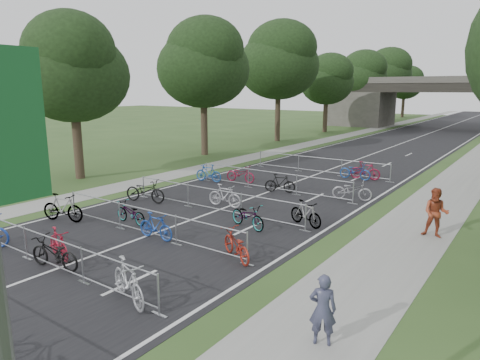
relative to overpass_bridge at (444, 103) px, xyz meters
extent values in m
cube|color=black|center=(0.00, -15.00, -3.53)|extent=(11.00, 140.00, 0.01)
cube|color=gray|center=(-7.50, -15.00, -3.53)|extent=(2.00, 140.00, 0.01)
cube|color=silver|center=(0.00, -15.00, -3.53)|extent=(0.12, 140.00, 0.00)
cube|color=#43423C|center=(-11.50, 0.00, -1.03)|extent=(8.00, 8.00, 5.00)
cube|color=black|center=(0.00, 0.00, 2.07)|extent=(30.00, 8.00, 1.20)
cube|color=#43423C|center=(0.00, -3.80, 3.07)|extent=(30.00, 0.40, 0.90)
cube|color=#43423C|center=(0.00, 3.80, 3.07)|extent=(30.00, 0.40, 0.90)
cube|color=#18552A|center=(8.72, -63.00, 1.67)|extent=(0.03, 0.65, 1.10)
cylinder|color=#33261C|center=(-11.50, -49.00, -1.43)|extent=(0.56, 0.56, 4.20)
ellipsoid|color=black|center=(-11.50, -49.00, 2.68)|extent=(6.72, 6.72, 5.51)
sphere|color=black|center=(-10.90, -49.50, 4.03)|extent=(5.38, 5.38, 5.38)
sphere|color=black|center=(-12.00, -48.50, 1.84)|extent=(4.37, 4.37, 4.37)
cylinder|color=#33261C|center=(-11.50, -37.00, -1.17)|extent=(0.56, 0.56, 4.72)
ellipsoid|color=black|center=(-11.50, -37.00, 3.46)|extent=(7.56, 7.56, 6.20)
sphere|color=black|center=(-10.90, -37.50, 4.97)|extent=(6.05, 6.05, 6.05)
sphere|color=black|center=(-12.00, -36.50, 2.51)|extent=(4.91, 4.91, 4.91)
cylinder|color=#33261C|center=(-11.50, -25.00, -0.91)|extent=(0.56, 0.56, 5.25)
ellipsoid|color=black|center=(-11.50, -25.00, 4.24)|extent=(8.40, 8.40, 6.89)
sphere|color=black|center=(-10.90, -25.50, 5.92)|extent=(6.72, 6.72, 6.72)
sphere|color=black|center=(-12.00, -24.50, 3.19)|extent=(5.46, 5.46, 5.46)
cylinder|color=#33261C|center=(-11.50, -13.00, -1.43)|extent=(0.56, 0.56, 4.20)
ellipsoid|color=black|center=(-11.50, -13.00, 2.68)|extent=(6.72, 6.72, 5.51)
sphere|color=black|center=(-10.90, -13.50, 4.03)|extent=(5.38, 5.38, 5.38)
sphere|color=black|center=(-12.00, -12.50, 1.84)|extent=(4.37, 4.37, 4.37)
cylinder|color=#33261C|center=(-11.50, -1.00, -1.17)|extent=(0.56, 0.56, 4.72)
ellipsoid|color=black|center=(-11.50, -1.00, 3.46)|extent=(7.56, 7.56, 6.20)
sphere|color=black|center=(-10.90, -1.50, 4.97)|extent=(6.05, 6.05, 6.05)
sphere|color=black|center=(-12.00, -0.50, 2.51)|extent=(4.91, 4.91, 4.91)
cylinder|color=#33261C|center=(-11.50, 11.00, -0.91)|extent=(0.56, 0.56, 5.25)
ellipsoid|color=black|center=(-11.50, 11.00, 4.24)|extent=(8.40, 8.40, 6.89)
sphere|color=black|center=(-10.90, 10.50, 5.92)|extent=(6.72, 6.72, 6.72)
sphere|color=black|center=(-12.00, 11.50, 3.19)|extent=(5.46, 5.46, 5.46)
cylinder|color=#33261C|center=(-11.50, 23.00, -1.43)|extent=(0.56, 0.56, 4.20)
ellipsoid|color=black|center=(-11.50, 23.00, 2.68)|extent=(6.72, 6.72, 5.51)
sphere|color=black|center=(-10.90, 22.50, 4.03)|extent=(5.38, 5.38, 5.38)
sphere|color=black|center=(-12.00, 23.50, 1.84)|extent=(4.37, 4.37, 4.37)
cylinder|color=#A2A4A9|center=(0.00, -57.80, -2.48)|extent=(9.20, 0.04, 0.04)
cylinder|color=#A2A4A9|center=(0.00, -57.80, -3.35)|extent=(9.20, 0.04, 0.04)
cylinder|color=#A2A4A9|center=(-1.53, -57.80, -2.98)|extent=(0.05, 0.05, 1.10)
cube|color=#A2A4A9|center=(-1.53, -57.80, -3.52)|extent=(0.50, 0.08, 0.03)
cylinder|color=#A2A4A9|center=(1.53, -57.80, -2.98)|extent=(0.05, 0.05, 1.10)
cube|color=#A2A4A9|center=(1.53, -57.80, -3.52)|extent=(0.50, 0.08, 0.03)
cylinder|color=#A2A4A9|center=(4.60, -57.80, -2.98)|extent=(0.05, 0.05, 1.10)
cube|color=#A2A4A9|center=(4.60, -57.80, -3.52)|extent=(0.50, 0.08, 0.03)
cylinder|color=#A2A4A9|center=(0.00, -54.00, -2.48)|extent=(9.20, 0.04, 0.04)
cylinder|color=#A2A4A9|center=(0.00, -54.00, -3.35)|extent=(9.20, 0.04, 0.04)
cylinder|color=#A2A4A9|center=(-4.60, -54.00, -2.98)|extent=(0.05, 0.05, 1.10)
cube|color=#A2A4A9|center=(-4.60, -54.00, -3.52)|extent=(0.50, 0.08, 0.03)
cylinder|color=#A2A4A9|center=(-1.53, -54.00, -2.98)|extent=(0.05, 0.05, 1.10)
cube|color=#A2A4A9|center=(-1.53, -54.00, -3.52)|extent=(0.50, 0.08, 0.03)
cylinder|color=#A2A4A9|center=(1.53, -54.00, -2.98)|extent=(0.05, 0.05, 1.10)
cube|color=#A2A4A9|center=(1.53, -54.00, -3.52)|extent=(0.50, 0.08, 0.03)
cylinder|color=#A2A4A9|center=(4.60, -54.00, -2.98)|extent=(0.05, 0.05, 1.10)
cube|color=#A2A4A9|center=(4.60, -54.00, -3.52)|extent=(0.50, 0.08, 0.03)
cylinder|color=#A2A4A9|center=(0.00, -50.00, -2.48)|extent=(9.20, 0.04, 0.04)
cylinder|color=#A2A4A9|center=(0.00, -50.00, -3.35)|extent=(9.20, 0.04, 0.04)
cylinder|color=#A2A4A9|center=(-4.60, -50.00, -2.98)|extent=(0.05, 0.05, 1.10)
cube|color=#A2A4A9|center=(-4.60, -50.00, -3.52)|extent=(0.50, 0.08, 0.03)
cylinder|color=#A2A4A9|center=(-1.53, -50.00, -2.98)|extent=(0.05, 0.05, 1.10)
cube|color=#A2A4A9|center=(-1.53, -50.00, -3.52)|extent=(0.50, 0.08, 0.03)
cylinder|color=#A2A4A9|center=(1.53, -50.00, -2.98)|extent=(0.05, 0.05, 1.10)
cube|color=#A2A4A9|center=(1.53, -50.00, -3.52)|extent=(0.50, 0.08, 0.03)
cylinder|color=#A2A4A9|center=(4.60, -50.00, -2.98)|extent=(0.05, 0.05, 1.10)
cube|color=#A2A4A9|center=(4.60, -50.00, -3.52)|extent=(0.50, 0.08, 0.03)
cylinder|color=#A2A4A9|center=(0.00, -45.00, -2.48)|extent=(9.20, 0.04, 0.04)
cylinder|color=#A2A4A9|center=(0.00, -45.00, -3.35)|extent=(9.20, 0.04, 0.04)
cylinder|color=#A2A4A9|center=(-4.60, -45.00, -2.98)|extent=(0.05, 0.05, 1.10)
cube|color=#A2A4A9|center=(-4.60, -45.00, -3.52)|extent=(0.50, 0.08, 0.03)
cylinder|color=#A2A4A9|center=(-1.53, -45.00, -2.98)|extent=(0.05, 0.05, 1.10)
cube|color=#A2A4A9|center=(-1.53, -45.00, -3.52)|extent=(0.50, 0.08, 0.03)
cylinder|color=#A2A4A9|center=(1.53, -45.00, -2.98)|extent=(0.05, 0.05, 1.10)
cube|color=#A2A4A9|center=(1.53, -45.00, -3.52)|extent=(0.50, 0.08, 0.03)
cylinder|color=#A2A4A9|center=(4.60, -45.00, -2.98)|extent=(0.05, 0.05, 1.10)
cube|color=#A2A4A9|center=(4.60, -45.00, -3.52)|extent=(0.50, 0.08, 0.03)
cylinder|color=#A2A4A9|center=(0.00, -39.00, -2.48)|extent=(9.20, 0.04, 0.04)
cylinder|color=#A2A4A9|center=(0.00, -39.00, -3.35)|extent=(9.20, 0.04, 0.04)
cylinder|color=#A2A4A9|center=(-4.60, -39.00, -2.98)|extent=(0.05, 0.05, 1.10)
cube|color=#A2A4A9|center=(-4.60, -39.00, -3.52)|extent=(0.50, 0.08, 0.03)
cylinder|color=#A2A4A9|center=(-1.53, -39.00, -2.98)|extent=(0.05, 0.05, 1.10)
cube|color=#A2A4A9|center=(-1.53, -39.00, -3.52)|extent=(0.50, 0.08, 0.03)
cylinder|color=#A2A4A9|center=(1.53, -39.00, -2.98)|extent=(0.05, 0.05, 1.10)
cube|color=#A2A4A9|center=(1.53, -39.00, -3.52)|extent=(0.50, 0.08, 0.03)
cylinder|color=#A2A4A9|center=(4.60, -39.00, -2.98)|extent=(0.05, 0.05, 1.10)
cube|color=#A2A4A9|center=(4.60, -39.00, -3.52)|extent=(0.50, 0.08, 0.03)
imported|color=maroon|center=(-0.72, -57.15, -3.03)|extent=(1.73, 0.85, 1.00)
imported|color=black|center=(-0.04, -57.72, -3.03)|extent=(2.00, 0.99, 1.01)
imported|color=#A2A3A9|center=(3.51, -57.82, -2.95)|extent=(2.03, 1.15, 1.18)
imported|color=#A2A4A9|center=(-4.22, -54.77, -2.94)|extent=(2.05, 1.13, 1.19)
imported|color=#A2A4A9|center=(-1.68, -53.34, -3.07)|extent=(1.78, 0.69, 0.92)
imported|color=#1B3F96|center=(0.53, -54.03, -3.03)|extent=(1.67, 0.50, 1.00)
imported|color=#A02417|center=(4.06, -53.85, -3.04)|extent=(1.94, 1.48, 0.98)
imported|color=black|center=(-3.79, -50.62, -2.97)|extent=(2.27, 1.26, 1.13)
imported|color=#A2A1A8|center=(-0.10, -49.04, -3.00)|extent=(1.82, 0.62, 1.07)
imported|color=#A2A4A9|center=(2.55, -50.98, -3.03)|extent=(2.01, 1.13, 1.00)
imported|color=#A2A4A9|center=(4.30, -49.39, -3.02)|extent=(1.78, 0.99, 1.03)
imported|color=#1B4C96|center=(-4.30, -45.16, -3.01)|extent=(1.80, 0.73, 1.05)
imported|color=maroon|center=(-2.66, -44.17, -3.04)|extent=(1.94, 0.81, 0.99)
imported|color=black|center=(0.55, -45.04, -3.04)|extent=(1.72, 0.99, 1.00)
imported|color=gray|center=(4.30, -44.36, -3.03)|extent=(2.04, 1.14, 1.01)
imported|color=navy|center=(2.58, -39.39, -3.02)|extent=(1.95, 0.71, 1.02)
imported|color=maroon|center=(3.10, -39.10, -2.98)|extent=(1.88, 0.69, 1.10)
imported|color=#363952|center=(8.36, -56.59, -2.73)|extent=(0.70, 0.60, 1.62)
imported|color=#943A20|center=(8.84, -47.80, -2.60)|extent=(0.96, 0.78, 1.87)
camera|label=1|loc=(11.79, -64.44, 1.92)|focal=32.00mm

